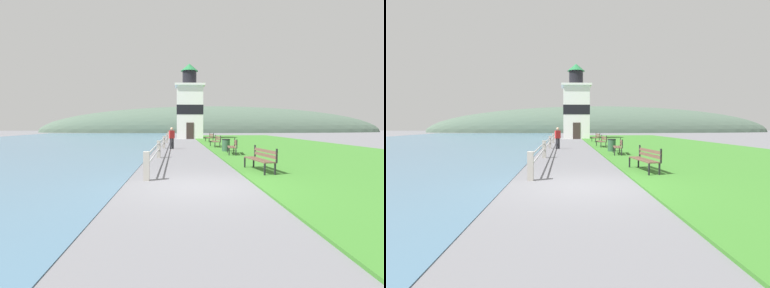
# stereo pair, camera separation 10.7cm
# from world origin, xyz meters

# --- Properties ---
(ground_plane) EXTENTS (160.00, 160.00, 0.00)m
(ground_plane) POSITION_xyz_m (0.00, 0.00, 0.00)
(ground_plane) COLOR slate
(grass_verge) EXTENTS (12.00, 46.95, 0.06)m
(grass_verge) POSITION_xyz_m (7.64, 15.65, 0.03)
(grass_verge) COLOR #387528
(grass_verge) RESTS_ON ground_plane
(water_strip) EXTENTS (24.00, 75.12, 0.01)m
(water_strip) POSITION_xyz_m (-14.14, 15.65, 0.01)
(water_strip) COLOR #476B84
(water_strip) RESTS_ON ground_plane
(seawall_railing) EXTENTS (0.18, 25.79, 0.91)m
(seawall_railing) POSITION_xyz_m (-1.54, 13.80, 0.54)
(seawall_railing) COLOR #A8A399
(seawall_railing) RESTS_ON ground_plane
(park_bench_near) EXTENTS (0.72, 1.97, 0.94)m
(park_bench_near) POSITION_xyz_m (2.47, 2.41, 0.54)
(park_bench_near) COLOR brown
(park_bench_near) RESTS_ON ground_plane
(park_bench_midway) EXTENTS (0.67, 1.72, 0.94)m
(park_bench_midway) POSITION_xyz_m (2.63, 8.64, 0.54)
(park_bench_midway) COLOR brown
(park_bench_midway) RESTS_ON ground_plane
(park_bench_far) EXTENTS (0.61, 1.88, 0.94)m
(park_bench_far) POSITION_xyz_m (2.41, 14.43, 0.54)
(park_bench_far) COLOR brown
(park_bench_far) RESTS_ON ground_plane
(park_bench_by_lighthouse) EXTENTS (0.65, 1.97, 0.94)m
(park_bench_by_lighthouse) POSITION_xyz_m (2.68, 21.02, 0.54)
(park_bench_by_lighthouse) COLOR brown
(park_bench_by_lighthouse) RESTS_ON ground_plane
(lighthouse) EXTENTS (3.67, 3.67, 9.32)m
(lighthouse) POSITION_xyz_m (1.02, 29.45, 3.92)
(lighthouse) COLOR white
(lighthouse) RESTS_ON ground_plane
(person_strolling) EXTENTS (0.43, 0.35, 1.55)m
(person_strolling) POSITION_xyz_m (-0.96, 13.30, 0.84)
(person_strolling) COLOR #28282D
(person_strolling) RESTS_ON ground_plane
(trash_bin) EXTENTS (0.54, 0.54, 0.84)m
(trash_bin) POSITION_xyz_m (2.52, 10.50, 0.42)
(trash_bin) COLOR #2D5138
(trash_bin) RESTS_ON ground_plane
(distant_hillside) EXTENTS (80.00, 16.00, 12.00)m
(distant_hillside) POSITION_xyz_m (8.00, 61.30, 0.00)
(distant_hillside) COLOR #475B4C
(distant_hillside) RESTS_ON ground_plane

